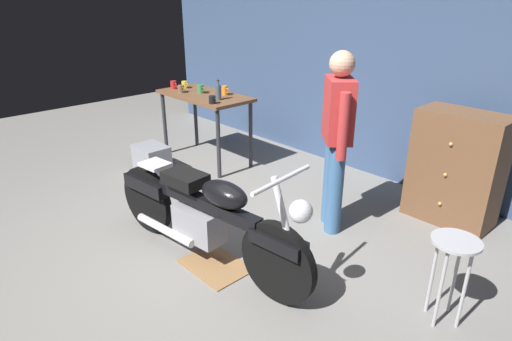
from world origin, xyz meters
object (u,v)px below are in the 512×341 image
mug_black_matte (212,100)px  bottle (218,92)px  motorcycle (204,214)px  mug_yellow_tall (185,85)px  wooden_dresser (456,168)px  storage_bin (152,159)px  mug_orange_travel (225,90)px  shop_stool (453,259)px  person_standing (337,136)px  mug_green_speckled (201,89)px  mug_brown_stoneware (181,89)px  mug_red_diner (174,85)px

mug_black_matte → bottle: 0.20m
motorcycle → mug_yellow_tall: 2.83m
wooden_dresser → storage_bin: bearing=-154.2°
wooden_dresser → mug_orange_travel: (-2.74, -0.60, 0.41)m
motorcycle → shop_stool: 1.86m
mug_orange_travel → bottle: (0.15, -0.23, 0.04)m
mug_orange_travel → mug_yellow_tall: 0.71m
mug_orange_travel → bottle: 0.28m
person_standing → mug_green_speckled: 2.32m
mug_yellow_tall → mug_green_speckled: bearing=-4.5°
shop_stool → mug_brown_stoneware: size_ratio=5.46×
bottle → mug_red_diner: bearing=-176.9°
motorcycle → storage_bin: motorcycle is taller
motorcycle → mug_green_speckled: size_ratio=17.51×
mug_brown_stoneware → mug_yellow_tall: bearing=135.6°
motorcycle → mug_brown_stoneware: motorcycle is taller
person_standing → wooden_dresser: size_ratio=1.52×
person_standing → mug_orange_travel: person_standing is taller
mug_orange_travel → mug_green_speckled: size_ratio=0.91×
person_standing → mug_orange_travel: (-2.02, 0.37, 0.03)m
mug_red_diner → bottle: (0.90, 0.05, 0.04)m
mug_yellow_tall → mug_green_speckled: (0.40, -0.03, 0.01)m
mug_orange_travel → mug_brown_stoneware: size_ratio=0.97×
mug_red_diner → bottle: 0.90m
mug_black_matte → mug_green_speckled: mug_green_speckled is taller
person_standing → mug_orange_travel: 2.06m
shop_stool → mug_yellow_tall: 4.13m
person_standing → shop_stool: (1.33, -0.47, -0.43)m
wooden_dresser → storage_bin: 3.48m
storage_bin → bottle: bearing=52.5°
mug_red_diner → wooden_dresser: bearing=14.1°
shop_stool → mug_orange_travel: size_ratio=5.62×
mug_yellow_tall → mug_orange_travel: bearing=10.8°
mug_black_matte → bottle: bottle is taller
mug_brown_stoneware → bottle: 0.66m
mug_yellow_tall → mug_black_matte: same height
person_standing → storage_bin: 2.57m
wooden_dresser → mug_yellow_tall: 3.53m
person_standing → mug_red_diner: 2.77m
motorcycle → mug_orange_travel: (-1.67, 1.61, 0.51)m
mug_yellow_tall → mug_black_matte: (0.94, -0.26, 0.00)m
mug_red_diner → mug_green_speckled: (0.46, 0.11, 0.00)m
mug_yellow_tall → mug_green_speckled: size_ratio=0.90×
person_standing → mug_black_matte: (-1.77, -0.03, 0.02)m
wooden_dresser → mug_black_matte: (-2.49, -0.99, 0.40)m
mug_orange_travel → motorcycle: bearing=-43.9°
person_standing → wooden_dresser: person_standing is taller
person_standing → mug_yellow_tall: person_standing is taller
mug_black_matte → person_standing: bearing=0.9°
storage_bin → mug_yellow_tall: 1.14m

